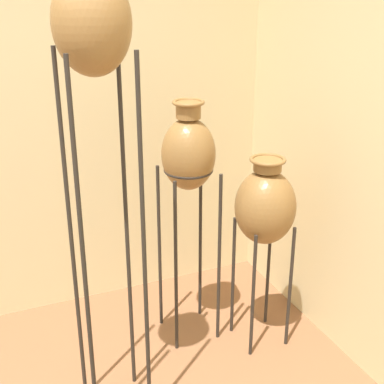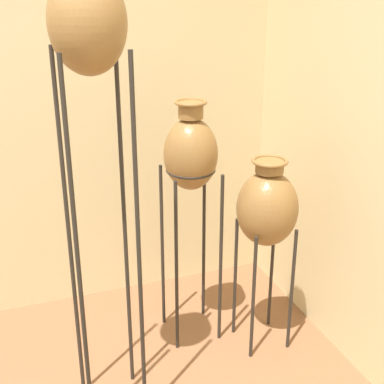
% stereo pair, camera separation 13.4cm
% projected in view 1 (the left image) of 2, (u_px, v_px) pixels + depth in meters
% --- Properties ---
extents(vase_stand_tall, '(0.31, 0.31, 2.17)m').
position_uv_depth(vase_stand_tall, '(93.00, 37.00, 2.06)').
color(vase_stand_tall, '#28231E').
rests_on(vase_stand_tall, ground_plane).
extents(vase_stand_medium, '(0.30, 0.30, 1.44)m').
position_uv_depth(vase_stand_medium, '(188.00, 157.00, 2.90)').
color(vase_stand_medium, '#28231E').
rests_on(vase_stand_medium, ground_plane).
extents(vase_stand_short, '(0.34, 0.34, 1.15)m').
position_uv_depth(vase_stand_short, '(265.00, 207.00, 2.93)').
color(vase_stand_short, '#28231E').
rests_on(vase_stand_short, ground_plane).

